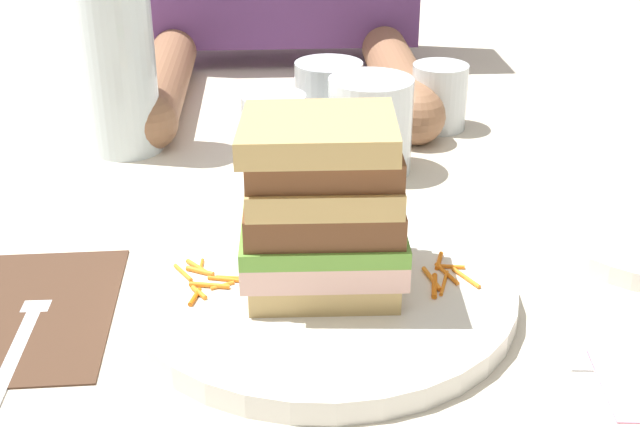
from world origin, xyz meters
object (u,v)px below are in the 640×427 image
(sandwich, at_px, (322,204))
(water_bottle, at_px, (116,31))
(empty_tumbler_2, at_px, (329,101))
(juice_glass, at_px, (370,131))
(empty_tumbler_0, at_px, (439,97))
(empty_tumbler_1, at_px, (274,132))
(fork, at_px, (25,326))
(knife, at_px, (554,295))
(napkin_dark, at_px, (33,312))
(main_plate, at_px, (322,290))

(sandwich, distance_m, water_bottle, 0.37)
(water_bottle, relative_size, empty_tumbler_2, 3.37)
(juice_glass, bearing_deg, empty_tumbler_0, 52.21)
(water_bottle, xyz_separation_m, empty_tumbler_1, (0.16, -0.06, -0.09))
(sandwich, xyz_separation_m, empty_tumbler_0, (0.15, 0.36, -0.04))
(sandwich, bearing_deg, fork, -172.41)
(empty_tumbler_1, bearing_deg, knife, -51.92)
(fork, height_order, empty_tumbler_2, empty_tumbler_2)
(sandwich, height_order, water_bottle, water_bottle)
(fork, xyz_separation_m, empty_tumbler_1, (0.18, 0.29, 0.03))
(sandwich, bearing_deg, knife, -1.43)
(juice_glass, bearing_deg, napkin_dark, -137.36)
(main_plate, distance_m, juice_glass, 0.26)
(empty_tumbler_0, height_order, empty_tumbler_1, empty_tumbler_1)
(napkin_dark, relative_size, empty_tumbler_1, 2.36)
(knife, xyz_separation_m, empty_tumbler_0, (-0.02, 0.37, 0.04))
(water_bottle, xyz_separation_m, empty_tumbler_2, (0.22, 0.02, -0.08))
(water_bottle, bearing_deg, empty_tumbler_2, 6.19)
(fork, bearing_deg, main_plate, 7.69)
(napkin_dark, xyz_separation_m, juice_glass, (0.27, 0.25, 0.04))
(sandwich, xyz_separation_m, empty_tumbler_1, (-0.03, 0.26, -0.04))
(main_plate, height_order, fork, main_plate)
(main_plate, relative_size, empty_tumbler_1, 3.77)
(knife, distance_m, empty_tumbler_0, 0.37)
(fork, distance_m, juice_glass, 0.39)
(knife, bearing_deg, empty_tumbler_2, 113.16)
(fork, height_order, water_bottle, water_bottle)
(empty_tumbler_2, bearing_deg, empty_tumbler_1, -126.99)
(empty_tumbler_1, bearing_deg, water_bottle, 160.23)
(napkin_dark, distance_m, empty_tumbler_0, 0.52)
(water_bottle, distance_m, empty_tumbler_1, 0.19)
(water_bottle, distance_m, empty_tumbler_2, 0.23)
(water_bottle, relative_size, empty_tumbler_0, 3.90)
(napkin_dark, distance_m, fork, 0.02)
(water_bottle, bearing_deg, empty_tumbler_1, -19.77)
(juice_glass, distance_m, water_bottle, 0.27)
(empty_tumbler_0, height_order, empty_tumbler_2, empty_tumbler_2)
(napkin_dark, height_order, empty_tumbler_2, empty_tumbler_2)
(knife, bearing_deg, main_plate, 178.42)
(knife, height_order, empty_tumbler_1, empty_tumbler_1)
(fork, distance_m, empty_tumbler_2, 0.44)
(knife, relative_size, empty_tumbler_0, 2.73)
(main_plate, bearing_deg, napkin_dark, -178.32)
(sandwich, xyz_separation_m, empty_tumbler_2, (0.03, 0.34, -0.04))
(sandwich, height_order, knife, sandwich)
(fork, xyz_separation_m, juice_glass, (0.27, 0.27, 0.04))
(napkin_dark, height_order, fork, fork)
(napkin_dark, relative_size, empty_tumbler_2, 2.11)
(sandwich, relative_size, juice_glass, 1.38)
(sandwich, height_order, fork, sandwich)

